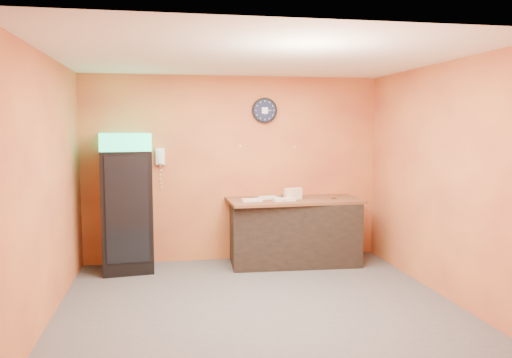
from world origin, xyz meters
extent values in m
plane|color=#47474C|center=(0.00, 0.00, 0.00)|extent=(4.50, 4.50, 0.00)
cube|color=orange|center=(0.00, 2.00, 1.40)|extent=(4.50, 0.02, 2.80)
cube|color=orange|center=(-2.25, 0.00, 1.40)|extent=(0.02, 4.00, 2.80)
cube|color=orange|center=(2.25, 0.00, 1.40)|extent=(0.02, 4.00, 2.80)
cube|color=white|center=(0.00, 0.00, 2.80)|extent=(4.50, 4.00, 0.02)
cube|color=black|center=(-1.58, 1.65, 0.85)|extent=(0.76, 0.76, 1.71)
cube|color=#1CF29A|center=(-1.58, 1.65, 1.83)|extent=(0.76, 0.76, 0.24)
cube|color=black|center=(-1.62, 1.31, 0.93)|extent=(0.56, 0.08, 1.46)
cube|color=black|center=(0.84, 1.59, 0.47)|extent=(1.91, 0.92, 0.93)
cylinder|color=black|center=(0.47, 1.98, 2.28)|extent=(0.39, 0.05, 0.39)
cylinder|color=#0F1433|center=(0.47, 1.95, 2.28)|extent=(0.33, 0.01, 0.33)
cube|color=white|center=(0.47, 1.94, 2.28)|extent=(0.09, 0.00, 0.09)
cube|color=white|center=(-1.10, 1.96, 1.60)|extent=(0.13, 0.08, 0.24)
cube|color=white|center=(-1.10, 1.91, 1.60)|extent=(0.05, 0.04, 0.19)
cube|color=brown|center=(0.84, 1.59, 0.95)|extent=(1.98, 0.98, 0.04)
cube|color=beige|center=(0.82, 1.54, 1.00)|extent=(0.28, 0.16, 0.06)
cube|color=beige|center=(0.82, 1.54, 1.06)|extent=(0.28, 0.16, 0.06)
cube|color=beige|center=(0.82, 1.54, 1.11)|extent=(0.28, 0.16, 0.06)
cube|color=silver|center=(0.18, 1.43, 0.99)|extent=(0.30, 0.15, 0.04)
cube|color=silver|center=(0.65, 1.39, 1.00)|extent=(0.33, 0.16, 0.04)
cube|color=silver|center=(0.45, 1.65, 0.99)|extent=(0.29, 0.17, 0.04)
cylinder|color=silver|center=(0.67, 1.74, 1.00)|extent=(0.06, 0.06, 0.06)
camera|label=1|loc=(-1.00, -5.52, 2.03)|focal=35.00mm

